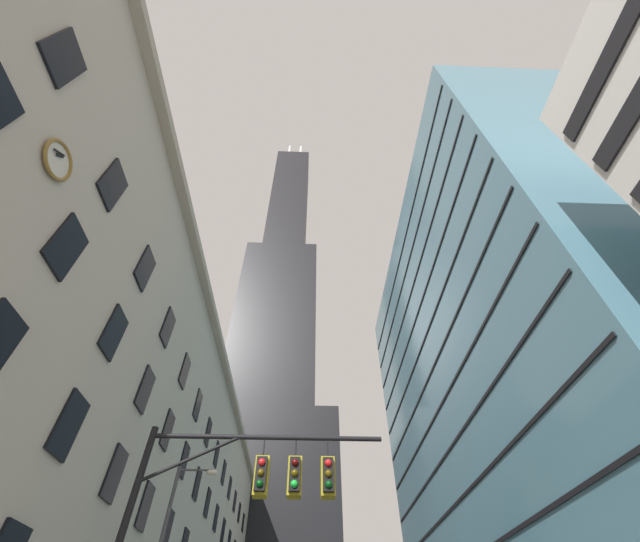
# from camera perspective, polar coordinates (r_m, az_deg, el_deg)

# --- Properties ---
(station_building) EXTENTS (13.89, 75.58, 24.32)m
(station_building) POSITION_cam_1_polar(r_m,az_deg,el_deg) (42.08, -26.87, -28.34)
(station_building) COLOR beige
(station_building) RESTS_ON ground
(dark_skyscraper) EXTENTS (29.68, 29.68, 176.63)m
(dark_skyscraper) POSITION_cam_1_polar(r_m,az_deg,el_deg) (98.39, -7.13, -14.89)
(dark_skyscraper) COLOR black
(dark_skyscraper) RESTS_ON ground
(glass_office_midrise) EXTENTS (18.24, 48.16, 49.25)m
(glass_office_midrise) POSITION_cam_1_polar(r_m,az_deg,el_deg) (48.31, 26.51, -13.53)
(glass_office_midrise) COLOR teal
(glass_office_midrise) RESTS_ON ground
(traffic_signal_mast) EXTENTS (7.09, 0.63, 6.96)m
(traffic_signal_mast) POSITION_cam_1_polar(r_m,az_deg,el_deg) (12.28, -10.88, -30.46)
(traffic_signal_mast) COLOR black
(traffic_signal_mast) RESTS_ON sidewalk_left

